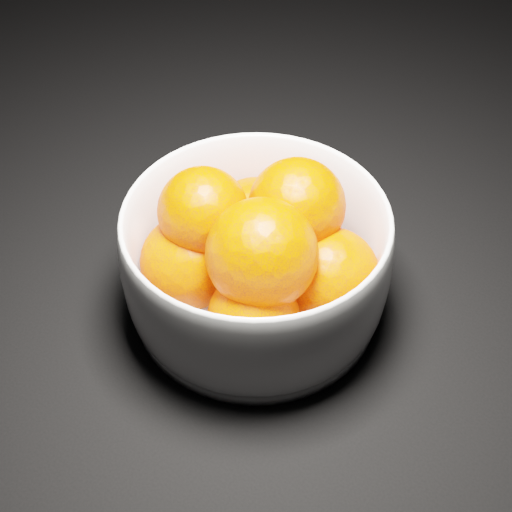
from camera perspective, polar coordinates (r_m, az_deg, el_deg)
The scene contains 2 objects.
bowl at distance 0.58m, azimuth -0.00°, elevation -0.37°, with size 0.22×0.22×0.11m.
orange_pile at distance 0.57m, azimuth 0.12°, elevation 0.58°, with size 0.18×0.16×0.13m.
Camera 1 is at (0.50, -0.23, 0.47)m, focal length 50.00 mm.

